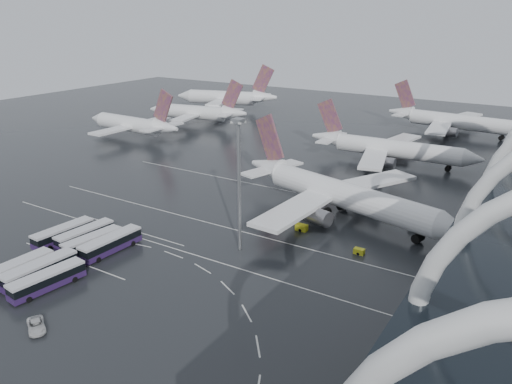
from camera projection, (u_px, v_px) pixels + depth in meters
The scene contains 26 objects.
ground at pixel (225, 258), 95.09m from camera, with size 420.00×420.00×0.00m, color black.
lane_marking_near at pixel (218, 262), 93.49m from camera, with size 120.00×0.25×0.01m, color silver.
lane_marking_mid at pixel (258, 236), 104.66m from camera, with size 120.00×0.25×0.01m, color silver.
lane_marking_far at pixel (316, 197), 127.00m from camera, with size 120.00×0.25×0.01m, color silver.
bus_bay_line_south at pixel (72, 260), 94.31m from camera, with size 28.00×0.25×0.01m, color silver.
bus_bay_line_north at pixel (134, 231), 107.08m from camera, with size 28.00×0.25×0.01m, color silver.
airliner_main at pixel (339, 194), 113.87m from camera, with size 59.40×51.38×20.39m.
airliner_gate_b at pixel (389, 149), 154.04m from camera, with size 53.10×47.85×18.47m.
airliner_gate_c at pixel (453, 121), 191.88m from camera, with size 54.05×49.60×19.24m.
jet_remote_west at pixel (134, 125), 184.81m from camera, with size 44.83×36.07×19.59m.
jet_remote_mid at pixel (199, 113), 207.62m from camera, with size 44.86×36.30×19.55m.
jet_remote_far at pixel (228, 98), 240.40m from camera, with size 49.76×40.42×21.94m.
bus_row_near_a at pixel (63, 233), 101.61m from camera, with size 3.84×13.13×3.19m.
bus_row_near_b at pixel (85, 235), 101.07m from camera, with size 3.79×12.74×3.09m.
bus_row_near_c at pixel (92, 242), 97.98m from camera, with size 4.15×12.60×3.04m.
bus_row_near_d at pixel (111, 243), 96.95m from camera, with size 3.61×13.52×3.30m.
bus_row_far_a at pixel (16, 270), 86.97m from camera, with size 3.54×13.43×3.28m.
bus_row_far_b at pixel (40, 270), 86.77m from camera, with size 3.86×13.68×3.33m.
bus_row_far_c at pixel (47, 280), 83.76m from camera, with size 4.40×13.20×3.19m.
van_curve_a at pixel (36, 326), 73.30m from camera, with size 2.34×5.06×1.41m, color silver.
floodlight_mast at pixel (239, 170), 93.24m from camera, with size 2.00×2.00×26.11m.
gse_cart_belly_a at pixel (359, 251), 96.55m from camera, with size 2.04×1.20×1.11m, color gold.
gse_cart_belly_b at pixel (415, 226), 107.69m from camera, with size 2.52×1.49×1.38m, color slate.
gse_cart_belly_c at pixel (302, 228), 106.96m from camera, with size 2.51×1.48×1.37m, color gold.
gse_cart_belly_d at pixel (442, 249), 97.56m from camera, with size 1.88×1.11×1.03m, color slate.
gse_cart_belly_e at pixel (390, 217), 113.15m from camera, with size 1.94×1.14×1.06m, color gold.
Camera 1 is at (50.33, -69.08, 43.95)m, focal length 35.00 mm.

